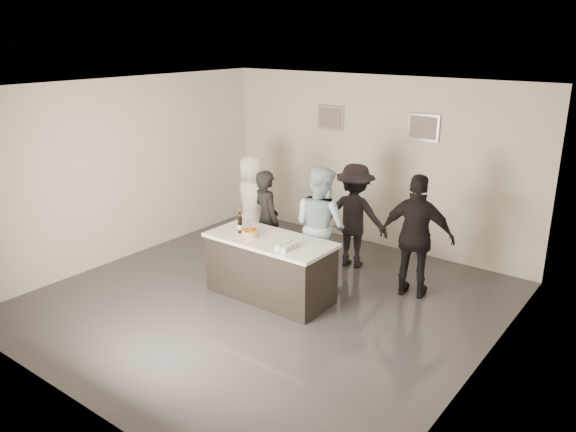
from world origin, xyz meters
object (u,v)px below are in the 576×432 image
Objects in this scene: cake at (250,234)px; person_main_black at (267,221)px; bar_counter at (270,268)px; beer_bottle_a at (240,220)px; person_main_blue at (320,226)px; person_guest_left at (252,203)px; person_guest_right at (417,237)px; person_guest_back at (354,216)px; beer_bottle_b at (240,224)px.

person_main_black is (-0.41, 0.87, -0.12)m from cake.
bar_counter is 1.09m from person_main_black.
beer_bottle_a is 0.14× the size of person_main_blue.
bar_counter is at bearing -7.08° from beer_bottle_a.
person_guest_left is at bearing -3.62° from person_main_blue.
person_guest_left is (-0.79, 0.56, 0.02)m from person_main_black.
beer_bottle_a is at bearing 142.62° from person_guest_left.
beer_bottle_a is 2.57m from person_guest_right.
person_main_black is at bearing 115.11° from cake.
person_main_black reaches higher than cake.
person_guest_back is (0.98, 1.65, -0.17)m from beer_bottle_a.
cake is 0.13× the size of person_main_blue.
beer_bottle_b is at bearing 143.50° from person_guest_left.
person_main_blue is at bearing 40.28° from beer_bottle_a.
person_main_black is (-0.19, 0.84, -0.21)m from beer_bottle_b.
person_guest_back is at bearing -30.66° from person_guest_right.
beer_bottle_a is at bearing 172.92° from bar_counter.
person_guest_left is (-1.48, 1.33, 0.39)m from bar_counter.
person_main_black reaches higher than beer_bottle_b.
person_main_blue is at bearing 6.31° from person_guest_right.
beer_bottle_a and beer_bottle_b have the same top height.
cake reaches higher than bar_counter.
cake is 0.97m from person_main_black.
beer_bottle_b is 0.16× the size of person_main_black.
cake is at bearing -158.76° from bar_counter.
bar_counter is 2.03m from person_guest_left.
cake is at bearing 138.59° from person_main_black.
person_guest_back is at bearing 64.77° from beer_bottle_b.
cake is 0.14× the size of person_guest_back.
person_main_blue is (0.56, 0.96, -0.02)m from cake.
person_main_black is at bearing 102.61° from beer_bottle_b.
person_main_black is 0.96× the size of person_guest_back.
bar_counter is at bearing 65.57° from person_guest_back.
person_main_blue is 0.88m from person_guest_back.
cake is at bearing -8.80° from beer_bottle_b.
beer_bottle_a reaches higher than cake.
person_guest_back is (1.83, 0.40, 0.02)m from person_guest_left.
person_guest_back reaches higher than person_guest_left.
person_main_black is 0.97m from person_guest_left.
person_guest_back is at bearing -113.64° from person_main_black.
person_guest_right reaches higher than cake.
person_guest_right is at bearing 38.47° from bar_counter.
person_guest_left is 0.98× the size of person_guest_back.
beer_bottle_a is at bearing 46.34° from person_guest_back.
cake is 0.13× the size of person_guest_right.
person_guest_back is (0.07, 0.88, -0.06)m from person_main_blue.
person_main_black is 1.42m from person_guest_back.
beer_bottle_b is 0.15× the size of person_guest_left.
person_main_blue reaches higher than beer_bottle_a.
beer_bottle_a reaches higher than bar_counter.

